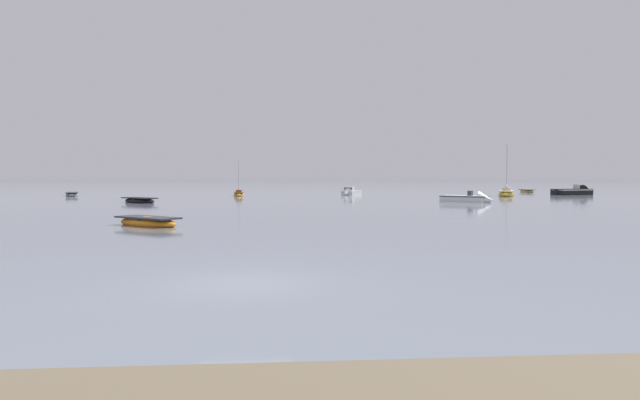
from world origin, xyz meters
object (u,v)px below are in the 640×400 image
object	(u,v)px
rowboat_moored_6	(148,222)
sailboat_moored_1	(506,194)
sailboat_moored_0	(239,194)
motorboat_moored_4	(577,192)
rowboat_moored_5	(72,195)
motorboat_moored_0	(471,200)
motorboat_moored_2	(350,193)
rowboat_moored_3	(139,201)
rowboat_moored_2	(527,191)

from	to	relation	value
rowboat_moored_6	sailboat_moored_1	xyz separation A→B (m)	(37.60, 42.81, 0.13)
sailboat_moored_0	motorboat_moored_4	bearing A→B (deg)	86.81
rowboat_moored_6	rowboat_moored_5	bearing A→B (deg)	-26.99
rowboat_moored_5	rowboat_moored_6	distance (m)	51.30
motorboat_moored_0	motorboat_moored_2	world-z (taller)	motorboat_moored_2
motorboat_moored_0	rowboat_moored_5	distance (m)	51.38
rowboat_moored_5	motorboat_moored_2	world-z (taller)	motorboat_moored_2
sailboat_moored_0	motorboat_moored_4	size ratio (longest dim) A/B	0.69
rowboat_moored_3	rowboat_moored_6	size ratio (longest dim) A/B	1.03
rowboat_moored_2	sailboat_moored_0	bearing A→B (deg)	105.97
motorboat_moored_4	sailboat_moored_1	bearing A→B (deg)	-179.26
motorboat_moored_0	motorboat_moored_2	distance (m)	24.67
rowboat_moored_3	motorboat_moored_4	world-z (taller)	motorboat_moored_4
rowboat_moored_6	motorboat_moored_4	distance (m)	68.55
rowboat_moored_6	sailboat_moored_0	bearing A→B (deg)	-52.37
rowboat_moored_2	motorboat_moored_4	bearing A→B (deg)	-172.85
sailboat_moored_1	motorboat_moored_0	bearing A→B (deg)	171.73
rowboat_moored_2	rowboat_moored_3	xyz separation A→B (m)	(-54.54, -32.50, 0.03)
motorboat_moored_2	sailboat_moored_1	distance (m)	20.95
motorboat_moored_0	rowboat_moored_5	world-z (taller)	motorboat_moored_0
motorboat_moored_4	motorboat_moored_0	bearing A→B (deg)	-155.95
rowboat_moored_6	motorboat_moored_2	xyz separation A→B (m)	(17.48, 48.62, 0.08)
motorboat_moored_0	rowboat_moored_2	bearing A→B (deg)	96.86
motorboat_moored_0	rowboat_moored_3	size ratio (longest dim) A/B	1.22
sailboat_moored_1	rowboat_moored_5	bearing A→B (deg)	109.42
motorboat_moored_0	sailboat_moored_1	xyz separation A→B (m)	(10.70, 16.98, 0.06)
sailboat_moored_0	rowboat_moored_6	xyz separation A→B (m)	(-2.21, -46.10, -0.03)
motorboat_moored_0	rowboat_moored_2	xyz separation A→B (m)	(21.13, 33.90, -0.08)
rowboat_moored_3	sailboat_moored_1	world-z (taller)	sailboat_moored_1
motorboat_moored_0	rowboat_moored_6	distance (m)	37.29
rowboat_moored_5	rowboat_moored_6	bearing A→B (deg)	-174.35
motorboat_moored_0	rowboat_moored_6	xyz separation A→B (m)	(-26.91, -25.83, -0.07)
motorboat_moored_2	sailboat_moored_0	bearing A→B (deg)	-51.72
motorboat_moored_0	sailboat_moored_1	bearing A→B (deg)	96.59
rowboat_moored_2	rowboat_moored_3	size ratio (longest dim) A/B	0.91
sailboat_moored_1	motorboat_moored_4	xyz separation A→B (m)	(12.13, 4.36, 0.00)
rowboat_moored_6	rowboat_moored_3	bearing A→B (deg)	-36.18
motorboat_moored_0	motorboat_moored_2	size ratio (longest dim) A/B	1.10
motorboat_moored_0	rowboat_moored_5	size ratio (longest dim) A/B	1.13
sailboat_moored_0	motorboat_moored_2	bearing A→B (deg)	94.91
rowboat_moored_5	rowboat_moored_6	size ratio (longest dim) A/B	1.11
sailboat_moored_0	rowboat_moored_6	distance (m)	46.15
motorboat_moored_2	rowboat_moored_2	bearing A→B (deg)	138.85
sailboat_moored_0	rowboat_moored_3	xyz separation A→B (m)	(-8.72, -18.88, -0.02)
rowboat_moored_5	motorboat_moored_2	distance (m)	37.24
rowboat_moored_2	motorboat_moored_2	bearing A→B (deg)	109.37
rowboat_moored_3	rowboat_moored_6	world-z (taller)	rowboat_moored_3
motorboat_moored_2	motorboat_moored_4	xyz separation A→B (m)	(32.26, -1.46, 0.05)
sailboat_moored_0	rowboat_moored_5	distance (m)	21.99
sailboat_moored_1	motorboat_moored_4	distance (m)	12.89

